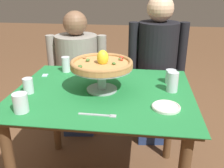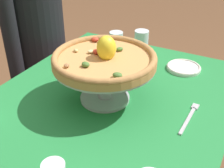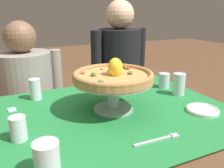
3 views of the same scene
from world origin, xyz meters
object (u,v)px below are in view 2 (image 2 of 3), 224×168
(side_plate, at_px, (184,67))
(water_glass_back_right, at_px, (116,42))
(pizza, at_px, (104,58))
(water_glass_side_right, at_px, (141,44))
(diner_right, at_px, (39,56))
(dinner_fork, at_px, (190,116))
(pizza_stand, at_px, (105,76))

(side_plate, bearing_deg, water_glass_back_right, 82.02)
(side_plate, bearing_deg, pizza, 152.54)
(water_glass_side_right, relative_size, diner_right, 0.10)
(dinner_fork, relative_size, diner_right, 0.15)
(pizza, distance_m, side_plate, 0.46)
(water_glass_side_right, distance_m, diner_right, 0.64)
(water_glass_back_right, bearing_deg, diner_right, 98.55)
(side_plate, distance_m, diner_right, 0.86)
(dinner_fork, xyz_separation_m, diner_right, (0.32, 0.97, -0.12))
(pizza, bearing_deg, dinner_fork, -82.78)
(dinner_fork, bearing_deg, diner_right, 71.83)
(water_glass_back_right, bearing_deg, pizza_stand, -157.75)
(water_glass_back_right, xyz_separation_m, diner_right, (-0.07, 0.48, -0.16))
(pizza, bearing_deg, pizza_stand, -171.68)
(pizza_stand, height_order, diner_right, diner_right)
(pizza_stand, height_order, water_glass_side_right, pizza_stand)
(water_glass_back_right, height_order, water_glass_side_right, water_glass_side_right)
(water_glass_back_right, relative_size, diner_right, 0.07)
(pizza_stand, relative_size, diner_right, 0.29)
(pizza, bearing_deg, water_glass_back_right, 22.27)
(pizza, height_order, water_glass_back_right, pizza)
(water_glass_back_right, height_order, dinner_fork, water_glass_back_right)
(pizza_stand, height_order, dinner_fork, pizza_stand)
(water_glass_side_right, xyz_separation_m, side_plate, (-0.05, -0.23, -0.05))
(pizza_stand, distance_m, pizza, 0.07)
(pizza_stand, xyz_separation_m, diner_right, (0.36, 0.65, -0.22))
(water_glass_side_right, distance_m, dinner_fork, 0.53)
(pizza_stand, bearing_deg, water_glass_side_right, 4.96)
(pizza_stand, distance_m, dinner_fork, 0.34)
(diner_right, bearing_deg, pizza_stand, -118.92)
(pizza_stand, relative_size, water_glass_back_right, 4.11)
(diner_right, bearing_deg, dinner_fork, -108.17)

